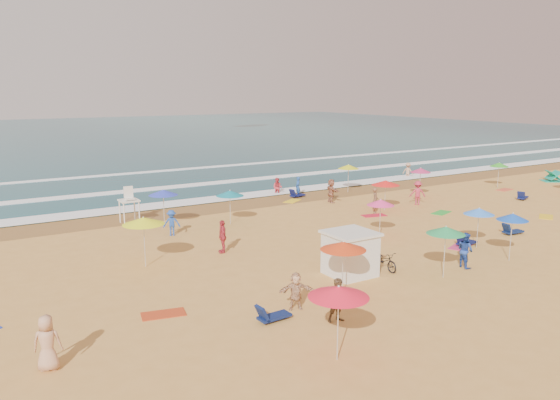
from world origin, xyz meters
TOP-DOWN VIEW (x-y plane):
  - ground at (0.00, 0.00)m, footprint 220.00×220.00m
  - ocean at (0.00, 84.00)m, footprint 220.00×140.00m
  - wet_sand at (0.00, 12.50)m, footprint 220.00×220.00m
  - surf_foam at (0.00, 21.32)m, footprint 200.00×18.70m
  - cabana at (-2.99, -4.77)m, footprint 2.00×2.00m
  - cabana_roof at (-2.99, -4.77)m, footprint 2.20×2.20m
  - bicycle at (-1.09, -5.07)m, footprint 0.67×1.80m
  - lifeguard_stand at (-8.90, 10.91)m, footprint 1.20×1.20m
  - beach_umbrellas at (-0.82, 0.46)m, footprint 56.92×25.17m
  - loungers at (6.47, -3.24)m, footprint 58.49×26.06m
  - towels at (2.91, -1.55)m, footprint 43.45×26.66m
  - beachgoers at (-0.21, 4.18)m, footprint 46.94×25.08m

SIDE VIEW (x-z plane):
  - ground at x=0.00m, z-range 0.00..0.00m
  - ocean at x=0.00m, z-range -0.09..0.09m
  - wet_sand at x=0.00m, z-range 0.01..0.01m
  - towels at x=2.91m, z-range 0.00..0.03m
  - surf_foam at x=0.00m, z-range 0.08..0.12m
  - loungers at x=6.47m, z-range 0.00..0.34m
  - bicycle at x=-1.09m, z-range 0.00..0.94m
  - beachgoers at x=-0.21m, z-range -0.22..1.89m
  - cabana at x=-2.99m, z-range 0.00..2.00m
  - lifeguard_stand at x=-8.90m, z-range 0.00..2.10m
  - cabana_roof at x=-2.99m, z-range 2.00..2.12m
  - beach_umbrellas at x=-0.82m, z-range 1.83..2.55m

